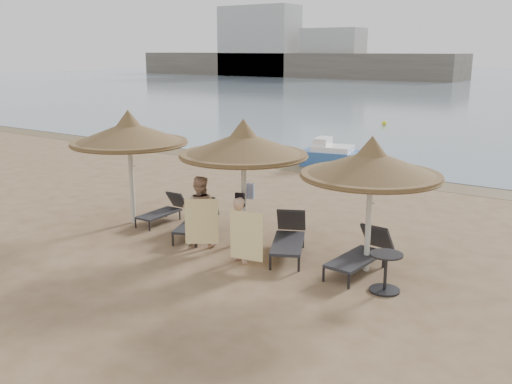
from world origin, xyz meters
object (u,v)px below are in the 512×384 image
palapa_center (244,145)px  lounger_far_left (164,210)px  person_left (199,206)px  lounger_near_left (198,219)px  pedal_boat (332,155)px  person_right (240,225)px  palapa_left (129,133)px  side_table (385,274)px  lounger_far_right (362,253)px  palapa_right (371,164)px  lounger_near_right (289,236)px

palapa_center → lounger_far_left: 3.53m
lounger_far_left → person_left: 2.39m
lounger_near_left → pedal_boat: bearing=75.6°
person_right → person_left: bearing=-1.9°
palapa_left → side_table: bearing=-3.7°
lounger_near_left → pedal_boat: size_ratio=0.77×
palapa_center → person_left: palapa_center is taller
lounger_far_left → side_table: 6.89m
palapa_center → pedal_boat: 10.37m
lounger_far_right → side_table: (0.83, -0.78, -0.03)m
lounger_far_left → pedal_boat: bearing=86.5°
palapa_left → lounger_far_right: palapa_left is taller
palapa_center → palapa_right: size_ratio=1.04×
palapa_left → palapa_right: palapa_left is taller
lounger_far_right → side_table: size_ratio=2.58×
lounger_far_left → side_table: side_table is taller
person_left → lounger_far_right: bearing=164.2°
palapa_right → person_right: palapa_right is taller
lounger_near_left → lounger_far_right: bearing=-20.6°
palapa_center → palapa_right: (3.23, -0.01, -0.10)m
lounger_far_right → palapa_left: bearing=-172.6°
lounger_near_right → side_table: bearing=-42.6°
lounger_far_left → person_right: 3.83m
lounger_near_left → person_left: (0.62, -0.66, 0.61)m
lounger_near_left → lounger_near_right: bearing=-20.0°
palapa_right → lounger_near_right: bearing=-179.2°
lounger_near_left → pedal_boat: 10.02m
palapa_center → lounger_far_left: palapa_center is taller
side_table → lounger_far_left: bearing=171.3°
lounger_near_left → side_table: lounger_near_left is taller
lounger_near_left → person_right: bearing=-47.8°
palapa_left → palapa_right: (6.70, 0.33, -0.13)m
person_left → person_right: (1.46, -0.37, -0.13)m
palapa_left → lounger_near_right: (4.78, 0.31, -2.04)m
palapa_center → person_right: palapa_center is taller
palapa_center → pedal_boat: size_ratio=1.17×
lounger_far_left → lounger_far_right: 5.98m
lounger_far_left → lounger_near_right: (4.14, -0.25, 0.08)m
person_left → lounger_far_left: bearing=-51.5°
palapa_right → person_right: bearing=-156.0°
lounger_near_left → person_right: size_ratio=1.17×
lounger_near_left → lounger_far_right: size_ratio=1.01×
palapa_center → palapa_right: bearing=-0.2°
palapa_right → lounger_far_right: palapa_right is taller
palapa_right → lounger_far_left: 6.39m
palapa_left → lounger_near_left: (2.10, 0.24, -2.06)m
lounger_near_left → lounger_far_right: lounger_far_right is taller
palapa_left → palapa_center: palapa_left is taller
side_table → person_left: size_ratio=0.39×
side_table → person_left: (-4.73, 0.06, 0.63)m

